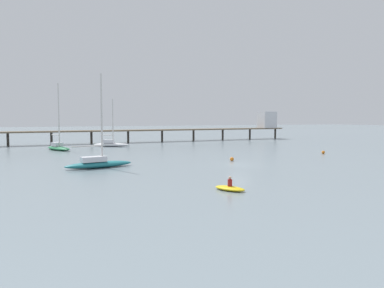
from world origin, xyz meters
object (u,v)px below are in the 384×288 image
(sailboat_green, at_px, (58,146))
(sailboat_white, at_px, (111,143))
(sailboat_teal, at_px, (98,162))
(dinghy_yellow, at_px, (230,188))
(pier, at_px, (202,126))
(mooring_buoy_mid, at_px, (323,152))
(mooring_buoy_inner, at_px, (232,159))

(sailboat_green, relative_size, sailboat_white, 1.25)
(sailboat_teal, relative_size, dinghy_yellow, 3.63)
(sailboat_teal, bearing_deg, pier, 53.35)
(sailboat_teal, xyz_separation_m, mooring_buoy_mid, (35.46, 3.41, -0.42))
(dinghy_yellow, bearing_deg, pier, 68.59)
(sailboat_white, bearing_deg, pier, 24.60)
(sailboat_teal, bearing_deg, dinghy_yellow, -66.11)
(mooring_buoy_inner, bearing_deg, dinghy_yellow, -118.35)
(sailboat_green, distance_m, dinghy_yellow, 45.29)
(dinghy_yellow, relative_size, mooring_buoy_mid, 5.75)
(sailboat_green, height_order, mooring_buoy_mid, sailboat_green)
(sailboat_teal, height_order, sailboat_green, sailboat_green)
(pier, distance_m, sailboat_teal, 52.30)
(pier, relative_size, mooring_buoy_inner, 145.10)
(sailboat_green, distance_m, mooring_buoy_mid, 44.94)
(mooring_buoy_inner, bearing_deg, mooring_buoy_mid, 10.18)
(sailboat_white, distance_m, mooring_buoy_inner, 32.36)
(pier, xyz_separation_m, sailboat_green, (-34.39, -15.62, -3.04))
(sailboat_green, height_order, dinghy_yellow, sailboat_green)
(pier, height_order, sailboat_white, sailboat_white)
(sailboat_teal, relative_size, mooring_buoy_mid, 20.92)
(pier, xyz_separation_m, mooring_buoy_inner, (-13.74, -41.72, -3.45))
(sailboat_white, distance_m, mooring_buoy_mid, 39.62)
(mooring_buoy_inner, height_order, mooring_buoy_mid, mooring_buoy_inner)
(pier, bearing_deg, mooring_buoy_mid, -83.63)
(mooring_buoy_inner, bearing_deg, sailboat_teal, -179.44)
(sailboat_white, distance_m, dinghy_yellow, 48.38)
(dinghy_yellow, distance_m, mooring_buoy_inner, 20.25)
(sailboat_white, height_order, mooring_buoy_mid, sailboat_white)
(sailboat_green, relative_size, mooring_buoy_inner, 22.34)
(dinghy_yellow, height_order, mooring_buoy_mid, dinghy_yellow)
(pier, height_order, mooring_buoy_inner, pier)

